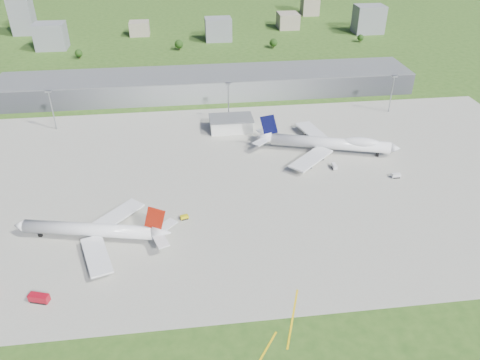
{
  "coord_description": "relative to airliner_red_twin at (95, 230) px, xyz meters",
  "views": [
    {
      "loc": [
        -17.89,
        -166.9,
        128.6
      ],
      "look_at": [
        6.21,
        25.01,
        9.0
      ],
      "focal_mm": 35.0,
      "sensor_mm": 36.0,
      "label": 1
    }
  ],
  "objects": [
    {
      "name": "airliner_red_twin",
      "position": [
        0.0,
        0.0,
        0.0
      ],
      "size": [
        68.86,
        52.88,
        19.05
      ],
      "rotation": [
        0.0,
        0.0,
        2.93
      ],
      "color": "silver",
      "rests_on": "ground"
    },
    {
      "name": "tree_w",
      "position": [
        -50.04,
        266.72,
        -0.21
      ],
      "size": [
        6.75,
        6.75,
        8.25
      ],
      "color": "#382314",
      "rests_on": "ground"
    },
    {
      "name": "bldg_cw",
      "position": [
        -0.04,
        341.72,
        1.93
      ],
      "size": [
        20.0,
        18.0,
        14.0
      ],
      "primitive_type": "cube",
      "color": "gray",
      "rests_on": "ground"
    },
    {
      "name": "van_white_far",
      "position": [
        149.86,
        33.2,
        -3.88
      ],
      "size": [
        4.52,
        2.22,
        2.36
      ],
      "rotation": [
        0.0,
        0.0,
        0.0
      ],
      "color": "silver",
      "rests_on": "ground"
    },
    {
      "name": "apron",
      "position": [
        69.96,
        41.72,
        -5.03
      ],
      "size": [
        360.0,
        190.0,
        0.08
      ],
      "primitive_type": "cube",
      "color": "gray",
      "rests_on": "ground"
    },
    {
      "name": "airliner_blue_quad",
      "position": [
        122.73,
        64.89,
        0.85
      ],
      "size": [
        79.88,
        61.33,
        21.32
      ],
      "rotation": [
        0.0,
        0.0,
        -0.29
      ],
      "color": "silver",
      "rests_on": "ground"
    },
    {
      "name": "van_white_near",
      "position": [
        120.31,
        46.54,
        -3.8
      ],
      "size": [
        2.37,
        4.98,
        2.52
      ],
      "rotation": [
        0.0,
        0.0,
        1.59
      ],
      "color": "silver",
      "rests_on": "ground"
    },
    {
      "name": "ground",
      "position": [
        59.96,
        151.72,
        -5.07
      ],
      "size": [
        1400.0,
        1400.0,
        0.0
      ],
      "primitive_type": "plane",
      "color": "#2C5119",
      "rests_on": "ground"
    },
    {
      "name": "bldg_c",
      "position": [
        79.96,
        311.72,
        5.93
      ],
      "size": [
        26.0,
        20.0,
        22.0
      ],
      "primitive_type": "cube",
      "color": "slate",
      "rests_on": "ground"
    },
    {
      "name": "bldg_ce",
      "position": [
        159.96,
        351.72,
        2.93
      ],
      "size": [
        22.0,
        24.0,
        16.0
      ],
      "primitive_type": "cube",
      "color": "gray",
      "rests_on": "ground"
    },
    {
      "name": "bldg_w",
      "position": [
        -80.04,
        301.72,
        6.93
      ],
      "size": [
        28.0,
        22.0,
        24.0
      ],
      "primitive_type": "cube",
      "color": "slate",
      "rests_on": "ground"
    },
    {
      "name": "tree_e",
      "position": [
        129.96,
        276.72,
        0.44
      ],
      "size": [
        7.65,
        7.65,
        9.35
      ],
      "color": "#382314",
      "rests_on": "ground"
    },
    {
      "name": "mast_west",
      "position": [
        -40.04,
        116.72,
        12.63
      ],
      "size": [
        3.5,
        2.0,
        25.9
      ],
      "color": "gray",
      "rests_on": "ground"
    },
    {
      "name": "mast_east",
      "position": [
        179.96,
        116.72,
        12.63
      ],
      "size": [
        3.5,
        2.0,
        25.9
      ],
      "color": "gray",
      "rests_on": "ground"
    },
    {
      "name": "tree_far_e",
      "position": [
        219.96,
        286.72,
        -0.54
      ],
      "size": [
        6.3,
        6.3,
        7.7
      ],
      "color": "#382314",
      "rests_on": "ground"
    },
    {
      "name": "bldg_tall_w",
      "position": [
        -120.04,
        361.72,
        16.93
      ],
      "size": [
        22.0,
        20.0,
        44.0
      ],
      "primitive_type": "cube",
      "color": "slate",
      "rests_on": "ground"
    },
    {
      "name": "tree_c",
      "position": [
        39.96,
        281.72,
        0.76
      ],
      "size": [
        8.1,
        8.1,
        9.9
      ],
      "color": "#382314",
      "rests_on": "ground"
    },
    {
      "name": "tug_yellow",
      "position": [
        38.3,
        10.39,
        -4.12
      ],
      "size": [
        4.14,
        3.06,
        1.83
      ],
      "rotation": [
        0.0,
        0.0,
        0.28
      ],
      "color": "#C6B60B",
      "rests_on": "ground"
    },
    {
      "name": "mast_center",
      "position": [
        69.96,
        116.72,
        12.63
      ],
      "size": [
        3.5,
        2.0,
        25.9
      ],
      "color": "gray",
      "rests_on": "ground"
    },
    {
      "name": "fire_truck",
      "position": [
        -15.69,
        -34.24,
        -3.42
      ],
      "size": [
        7.92,
        4.84,
        3.32
      ],
      "rotation": [
        0.0,
        0.0,
        -0.3
      ],
      "color": "maroon",
      "rests_on": "ground"
    },
    {
      "name": "ops_building",
      "position": [
        69.96,
        101.72,
        -1.07
      ],
      "size": [
        26.0,
        16.0,
        8.0
      ],
      "primitive_type": "cube",
      "color": "silver",
      "rests_on": "ground"
    },
    {
      "name": "bldg_e",
      "position": [
        239.96,
        321.72,
        8.93
      ],
      "size": [
        30.0,
        22.0,
        28.0
      ],
      "primitive_type": "cube",
      "color": "slate",
      "rests_on": "ground"
    },
    {
      "name": "terminal",
      "position": [
        59.96,
        166.72,
        2.43
      ],
      "size": [
        300.0,
        42.0,
        15.0
      ],
      "primitive_type": "cube",
      "color": "gray",
      "rests_on": "ground"
    }
  ]
}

